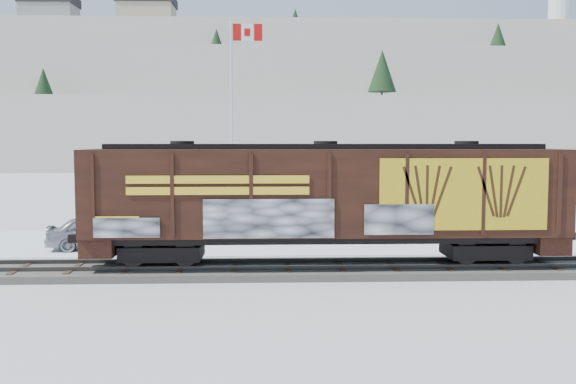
{
  "coord_description": "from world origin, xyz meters",
  "views": [
    {
      "loc": [
        1.12,
        -24.13,
        5.06
      ],
      "look_at": [
        2.12,
        3.0,
        2.86
      ],
      "focal_mm": 40.0,
      "sensor_mm": 36.0,
      "label": 1
    }
  ],
  "objects_px": {
    "hopper_railcar": "(325,196)",
    "car_white": "(241,225)",
    "car_silver": "(97,232)",
    "car_dark": "(366,227)",
    "flagpole": "(234,149)"
  },
  "relations": [
    {
      "from": "flagpole",
      "to": "car_silver",
      "type": "relative_size",
      "value": 2.67
    },
    {
      "from": "hopper_railcar",
      "to": "flagpole",
      "type": "xyz_separation_m",
      "value": [
        -4.15,
        14.66,
        1.61
      ]
    },
    {
      "from": "hopper_railcar",
      "to": "car_white",
      "type": "height_order",
      "value": "hopper_railcar"
    },
    {
      "from": "car_white",
      "to": "hopper_railcar",
      "type": "bearing_deg",
      "value": -148.57
    },
    {
      "from": "car_white",
      "to": "flagpole",
      "type": "bearing_deg",
      "value": 14.12
    },
    {
      "from": "hopper_railcar",
      "to": "car_dark",
      "type": "height_order",
      "value": "hopper_railcar"
    },
    {
      "from": "car_silver",
      "to": "car_dark",
      "type": "distance_m",
      "value": 13.14
    },
    {
      "from": "car_white",
      "to": "car_dark",
      "type": "bearing_deg",
      "value": -82.85
    },
    {
      "from": "flagpole",
      "to": "car_dark",
      "type": "distance_m",
      "value": 10.36
    },
    {
      "from": "car_silver",
      "to": "car_dark",
      "type": "relative_size",
      "value": 1.03
    },
    {
      "from": "hopper_railcar",
      "to": "car_silver",
      "type": "distance_m",
      "value": 11.78
    },
    {
      "from": "hopper_railcar",
      "to": "car_silver",
      "type": "height_order",
      "value": "hopper_railcar"
    },
    {
      "from": "hopper_railcar",
      "to": "car_white",
      "type": "distance_m",
      "value": 9.17
    },
    {
      "from": "car_silver",
      "to": "car_dark",
      "type": "height_order",
      "value": "car_silver"
    },
    {
      "from": "car_silver",
      "to": "hopper_railcar",
      "type": "bearing_deg",
      "value": -130.38
    }
  ]
}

